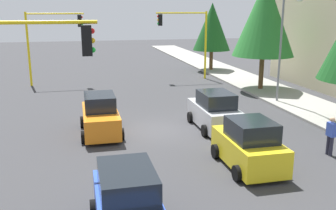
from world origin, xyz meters
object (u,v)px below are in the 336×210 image
object	(u,v)px
traffic_signal_far_left	(187,32)
pedestrian_crossing	(331,135)
street_lamp_curbside	(284,38)
car_orange	(100,116)
traffic_signal_far_right	(50,34)
car_silver	(215,112)
traffic_signal_near_right	(11,74)
tree_roadside_mid	(265,17)
car_yellow	(249,146)
tree_roadside_far	(212,27)
car_blue	(128,209)

from	to	relation	value
traffic_signal_far_left	pedestrian_crossing	bearing A→B (deg)	2.70
street_lamp_curbside	car_orange	bearing A→B (deg)	-73.85
traffic_signal_far_left	traffic_signal_far_right	bearing A→B (deg)	-90.00
traffic_signal_far_right	car_silver	world-z (taller)	traffic_signal_far_right
traffic_signal_near_right	street_lamp_curbside	bearing A→B (deg)	122.78
tree_roadside_mid	car_silver	size ratio (longest dim) A/B	2.10
traffic_signal_near_right	car_yellow	distance (m)	9.03
tree_roadside_far	car_blue	distance (m)	30.04
traffic_signal_near_right	car_silver	xyz separation A→B (m)	(-5.63, 8.88, -3.24)
street_lamp_curbside	traffic_signal_near_right	bearing A→B (deg)	-57.22
tree_roadside_mid	pedestrian_crossing	bearing A→B (deg)	-14.34
traffic_signal_far_right	tree_roadside_far	bearing A→B (deg)	104.71
traffic_signal_far_right	car_orange	world-z (taller)	traffic_signal_far_right
traffic_signal_far_left	car_orange	bearing A→B (deg)	-31.45
traffic_signal_far_right	street_lamp_curbside	xyz separation A→B (m)	(10.39, 14.93, 0.17)
tree_roadside_far	car_yellow	xyz separation A→B (m)	(23.52, -6.81, -3.54)
traffic_signal_far_left	tree_roadside_mid	xyz separation A→B (m)	(6.00, 4.26, 1.35)
car_blue	car_silver	xyz separation A→B (m)	(-8.91, 5.72, 0.00)
tree_roadside_mid	car_blue	distance (m)	21.87
traffic_signal_far_left	car_silver	size ratio (longest dim) A/B	1.49
street_lamp_curbside	car_silver	world-z (taller)	street_lamp_curbside
traffic_signal_far_left	car_orange	size ratio (longest dim) A/B	1.47
car_silver	tree_roadside_mid	bearing A→B (deg)	140.71
tree_roadside_far	tree_roadside_mid	xyz separation A→B (m)	(10.00, 0.50, 1.11)
traffic_signal_far_right	traffic_signal_far_left	world-z (taller)	traffic_signal_far_left
tree_roadside_mid	car_yellow	world-z (taller)	tree_roadside_mid
traffic_signal_near_right	tree_roadside_far	size ratio (longest dim) A/B	0.87
street_lamp_curbside	pedestrian_crossing	distance (m)	9.74
tree_roadside_far	car_silver	distance (m)	19.76
traffic_signal_near_right	street_lamp_curbside	distance (m)	17.75
tree_roadside_mid	car_silver	bearing A→B (deg)	-39.29
tree_roadside_mid	traffic_signal_far_left	bearing A→B (deg)	-144.62
street_lamp_curbside	car_silver	size ratio (longest dim) A/B	1.75
street_lamp_curbside	pedestrian_crossing	bearing A→B (deg)	-16.30
traffic_signal_far_right	car_blue	world-z (taller)	traffic_signal_far_right
car_yellow	car_silver	bearing A→B (deg)	174.93
traffic_signal_far_left	tree_roadside_mid	size ratio (longest dim) A/B	0.71
traffic_signal_far_left	car_yellow	world-z (taller)	traffic_signal_far_left
traffic_signal_far_right	car_yellow	distance (m)	21.51
traffic_signal_near_right	tree_roadside_mid	size ratio (longest dim) A/B	0.69
car_orange	traffic_signal_near_right	bearing A→B (deg)	-25.96
traffic_signal_near_right	car_yellow	size ratio (longest dim) A/B	1.60
pedestrian_crossing	street_lamp_curbside	bearing A→B (deg)	163.70
street_lamp_curbside	pedestrian_crossing	size ratio (longest dim) A/B	4.12
car_orange	street_lamp_curbside	bearing A→B (deg)	106.15
traffic_signal_near_right	traffic_signal_far_left	bearing A→B (deg)	150.18
tree_roadside_far	car_orange	distance (m)	21.92
car_blue	tree_roadside_mid	bearing A→B (deg)	143.97
car_blue	car_silver	size ratio (longest dim) A/B	1.05
traffic_signal_far_right	street_lamp_curbside	bearing A→B (deg)	55.17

